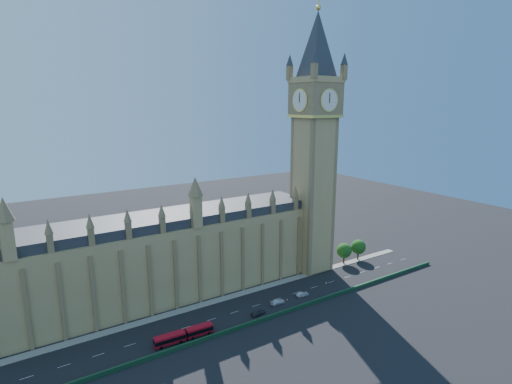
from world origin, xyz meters
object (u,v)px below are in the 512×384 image
red_bus (184,335)px  car_white (278,302)px  car_grey (258,313)px  car_silver (302,294)px

red_bus → car_white: size_ratio=3.23×
red_bus → car_grey: 24.12m
red_bus → car_white: (33.18, 2.69, -0.73)m
car_grey → car_white: (9.07, 2.43, -0.05)m
red_bus → car_silver: bearing=5.6°
car_white → red_bus: bearing=91.5°
red_bus → car_silver: (43.18, 2.50, -0.76)m
red_bus → car_grey: (24.10, 0.26, -0.68)m
red_bus → car_silver: size_ratio=3.86×
car_grey → car_white: 9.39m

